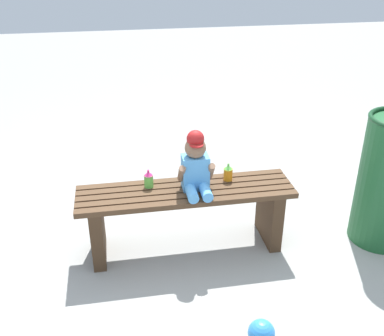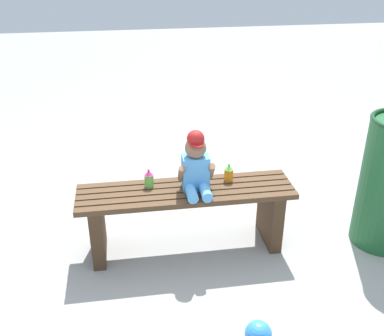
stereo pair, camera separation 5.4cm
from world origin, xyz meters
name	(u,v)px [view 1 (the left image)]	position (x,y,z in m)	size (l,w,h in m)	color
ground_plane	(186,246)	(0.00, 0.00, 0.00)	(16.00, 16.00, 0.00)	#999993
park_bench	(186,210)	(0.00, 0.00, 0.30)	(1.41, 0.35, 0.45)	#513823
child_figure	(196,165)	(0.06, 0.00, 0.63)	(0.23, 0.27, 0.40)	#59A5E5
sippy_cup_left	(149,179)	(-0.23, 0.08, 0.51)	(0.06, 0.06, 0.12)	#66CC4C
sippy_cup_right	(228,172)	(0.30, 0.08, 0.51)	(0.06, 0.06, 0.12)	orange
toy_ball	(261,333)	(0.25, -0.90, 0.07)	(0.14, 0.14, 0.14)	#338CE5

